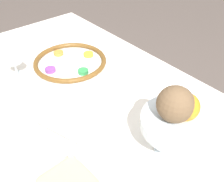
# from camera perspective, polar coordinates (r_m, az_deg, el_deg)

# --- Properties ---
(dining_table) EXTENTS (1.54, 0.82, 0.75)m
(dining_table) POSITION_cam_1_polar(r_m,az_deg,el_deg) (1.21, -3.26, -16.39)
(dining_table) COLOR white
(dining_table) RESTS_ON ground_plane
(seder_plate) EXTENTS (0.31, 0.31, 0.03)m
(seder_plate) POSITION_cam_1_polar(r_m,az_deg,el_deg) (1.14, -9.08, 6.22)
(seder_plate) COLOR white
(seder_plate) RESTS_ON dining_table
(wine_glass) EXTENTS (0.07, 0.07, 0.14)m
(wine_glass) POSITION_cam_1_polar(r_m,az_deg,el_deg) (1.09, -20.93, 7.37)
(wine_glass) COLOR silver
(wine_glass) RESTS_ON dining_table
(fruit_stand) EXTENTS (0.21, 0.21, 0.13)m
(fruit_stand) POSITION_cam_1_polar(r_m,az_deg,el_deg) (0.73, 14.32, -7.26)
(fruit_stand) COLOR silver
(fruit_stand) RESTS_ON dining_table
(orange_fruit) EXTENTS (0.07, 0.07, 0.07)m
(orange_fruit) POSITION_cam_1_polar(r_m,az_deg,el_deg) (0.69, 15.66, -3.32)
(orange_fruit) COLOR orange
(orange_fruit) RESTS_ON fruit_stand
(coconut) EXTENTS (0.10, 0.10, 0.10)m
(coconut) POSITION_cam_1_polar(r_m,az_deg,el_deg) (0.68, 13.62, -2.80)
(coconut) COLOR brown
(coconut) RESTS_ON fruit_stand
(napkin_roll) EXTENTS (0.18, 0.09, 0.04)m
(napkin_roll) POSITION_cam_1_polar(r_m,az_deg,el_deg) (0.81, -13.06, -10.12)
(napkin_roll) COLOR white
(napkin_roll) RESTS_ON dining_table
(cup_near) EXTENTS (0.07, 0.07, 0.07)m
(cup_near) POSITION_cam_1_polar(r_m,az_deg,el_deg) (1.32, -13.00, 11.36)
(cup_near) COLOR silver
(cup_near) RESTS_ON dining_table
(cup_mid) EXTENTS (0.07, 0.07, 0.07)m
(cup_mid) POSITION_cam_1_polar(r_m,az_deg,el_deg) (0.89, 21.57, -5.34)
(cup_mid) COLOR silver
(cup_mid) RESTS_ON dining_table
(spoon) EXTENTS (0.16, 0.07, 0.01)m
(spoon) POSITION_cam_1_polar(r_m,az_deg,el_deg) (0.81, -15.39, -12.40)
(spoon) COLOR silver
(spoon) RESTS_ON dining_table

